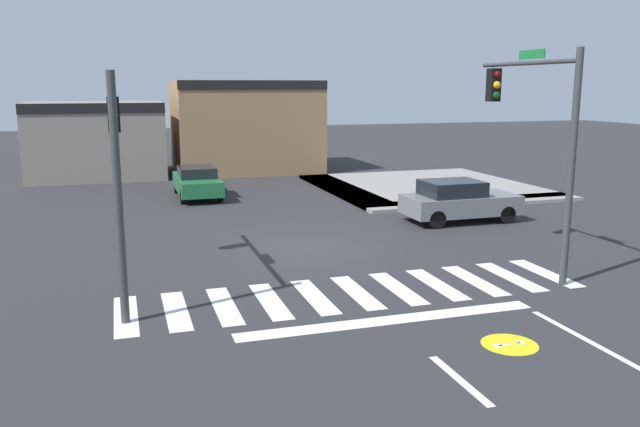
{
  "coord_description": "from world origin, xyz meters",
  "views": [
    {
      "loc": [
        -5.38,
        -18.56,
        4.97
      ],
      "look_at": [
        0.34,
        -0.42,
        1.17
      ],
      "focal_mm": 36.03,
      "sensor_mm": 36.0,
      "label": 1
    }
  ],
  "objects_px": {
    "traffic_signal_southeast": "(535,120)",
    "car_gray": "(458,201)",
    "traffic_signal_southwest": "(115,142)",
    "car_green": "(197,182)"
  },
  "relations": [
    {
      "from": "traffic_signal_southeast",
      "to": "car_green",
      "type": "xyz_separation_m",
      "value": [
        -7.29,
        14.33,
        -3.37
      ]
    },
    {
      "from": "traffic_signal_southeast",
      "to": "car_gray",
      "type": "height_order",
      "value": "traffic_signal_southeast"
    },
    {
      "from": "traffic_signal_southwest",
      "to": "car_gray",
      "type": "bearing_deg",
      "value": -67.67
    },
    {
      "from": "traffic_signal_southwest",
      "to": "traffic_signal_southeast",
      "type": "xyz_separation_m",
      "value": [
        10.66,
        -1.21,
        0.42
      ]
    },
    {
      "from": "traffic_signal_southeast",
      "to": "car_gray",
      "type": "distance_m",
      "value": 7.09
    },
    {
      "from": "car_green",
      "to": "car_gray",
      "type": "relative_size",
      "value": 1.05
    },
    {
      "from": "car_gray",
      "to": "traffic_signal_southwest",
      "type": "bearing_deg",
      "value": -157.67
    },
    {
      "from": "traffic_signal_southwest",
      "to": "car_gray",
      "type": "distance_m",
      "value": 13.28
    },
    {
      "from": "traffic_signal_southeast",
      "to": "car_gray",
      "type": "bearing_deg",
      "value": -12.27
    },
    {
      "from": "traffic_signal_southeast",
      "to": "car_green",
      "type": "bearing_deg",
      "value": 26.95
    }
  ]
}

